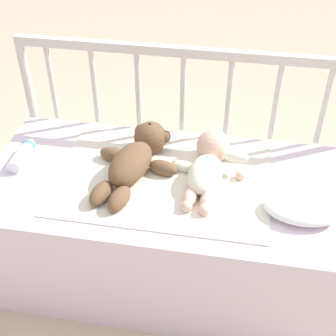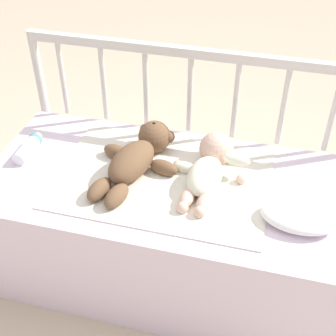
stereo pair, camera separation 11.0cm
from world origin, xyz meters
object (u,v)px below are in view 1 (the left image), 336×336
object	(u,v)px
small_pillow	(302,209)
baby_bottle	(23,154)
baby	(208,165)
teddy_bear	(135,158)

from	to	relation	value
small_pillow	baby_bottle	xyz separation A→B (m)	(-1.03, 0.13, -0.00)
baby	small_pillow	bearing A→B (deg)	-25.23
baby_bottle	baby	bearing A→B (deg)	2.09
baby	baby_bottle	world-z (taller)	baby
teddy_bear	small_pillow	xyz separation A→B (m)	(0.60, -0.14, -0.02)
teddy_bear	baby	distance (m)	0.27
teddy_bear	baby_bottle	distance (m)	0.44
teddy_bear	baby_bottle	xyz separation A→B (m)	(-0.44, -0.01, -0.03)
teddy_bear	small_pillow	world-z (taller)	teddy_bear
baby	teddy_bear	bearing A→B (deg)	-177.62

